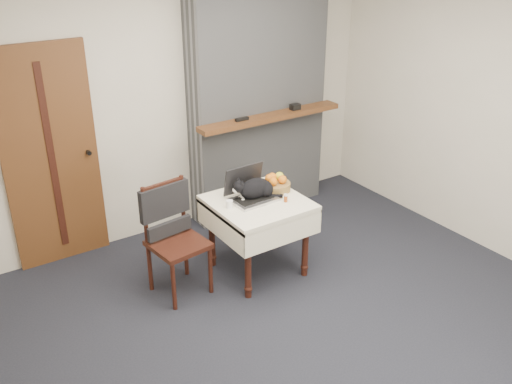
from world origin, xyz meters
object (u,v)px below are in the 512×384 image
Objects in this scene: laptop at (249,191)px; cat at (256,189)px; chair at (171,223)px; cream_jar at (229,204)px; side_table at (258,212)px; door at (51,158)px; fruit_basket at (276,184)px; pill_bottle at (286,198)px.

cat is (0.05, -0.03, 0.02)m from laptop.
laptop is 0.40× the size of chair.
cream_jar is at bearing -162.02° from cat.
side_table is 1.88× the size of cat.
door is at bearing 138.32° from laptop.
side_table is 0.20m from laptop.
side_table is at bearing -159.86° from fruit_basket.
cat reaches higher than cream_jar.
chair is (-0.74, 0.19, 0.03)m from side_table.
chair is at bearing 174.33° from fruit_basket.
cat is 0.79m from chair.
fruit_basket is at bearing 20.14° from side_table.
side_table is 2.98× the size of fruit_basket.
side_table is 0.81× the size of chair.
door reaches higher than pill_bottle.
cream_jar is 0.93× the size of pill_bottle.
laptop is 0.06m from cat.
side_table is 11.77× the size of cream_jar.
side_table is (1.38, -1.20, -0.41)m from door.
fruit_basket is at bearing -34.21° from door.
door is at bearing 133.10° from cream_jar.
cream_jar is at bearing 159.84° from pill_bottle.
cat is at bearing -17.14° from chair.
chair reaches higher than side_table.
side_table is at bearing 141.30° from pill_bottle.
laptop is at bearing 14.58° from cream_jar.
side_table is 0.32m from fruit_basket.
side_table is 2.00× the size of laptop.
laptop reaches higher than chair.
door is 1.76m from laptop.
pill_bottle is at bearing -26.87° from chair.
door is 1.25m from chair.
door reaches higher than cream_jar.
chair is at bearing -57.78° from door.
door is 5.14× the size of laptop.
chair is (-0.75, 0.14, -0.17)m from cat.
fruit_basket is (0.25, 0.09, 0.17)m from side_table.
fruit_basket is 1.01m from chair.
cat is (1.39, -1.15, -0.21)m from door.
cream_jar is (1.10, -1.18, -0.27)m from door.
pill_bottle is 0.25m from fruit_basket.
chair is at bearing 169.37° from laptop.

